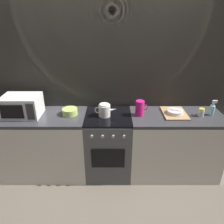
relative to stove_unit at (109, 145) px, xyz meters
The scene contains 12 objects.
ground_plane 0.45m from the stove_unit, 90.00° to the left, with size 8.00×8.00×0.00m, color #6B6054.
back_wall 0.82m from the stove_unit, 90.00° to the left, with size 3.60×0.05×2.40m.
counter_left 0.90m from the stove_unit, behind, with size 1.20×0.60×0.90m.
stove_unit is the anchor object (origin of this frame).
counter_right 0.90m from the stove_unit, ahead, with size 1.20×0.60×0.90m.
microwave 1.24m from the stove_unit, behind, with size 0.46×0.35×0.27m.
kettle 0.53m from the stove_unit, 166.24° to the right, with size 0.28×0.15×0.17m.
mixing_bowl 0.70m from the stove_unit, behind, with size 0.20×0.20×0.08m, color #B7D166.
pitcher 0.68m from the stove_unit, ahead, with size 0.16×0.11×0.20m.
dish_pile 0.99m from the stove_unit, ahead, with size 0.30×0.40×0.07m.
spice_jar 1.29m from the stove_unit, ahead, with size 0.08×0.08×0.10m.
spray_bottle 1.44m from the stove_unit, ahead, with size 0.08×0.06×0.20m.
Camera 1 is at (0.05, -2.49, 2.13)m, focal length 34.50 mm.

